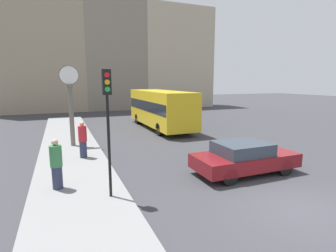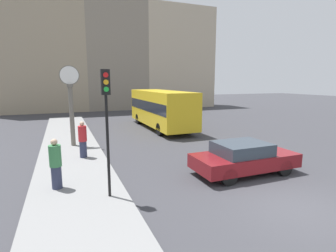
# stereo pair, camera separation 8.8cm
# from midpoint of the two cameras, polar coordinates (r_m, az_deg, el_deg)

# --- Properties ---
(ground_plane) EXTENTS (120.00, 120.00, 0.00)m
(ground_plane) POSITION_cam_midpoint_polar(r_m,az_deg,el_deg) (9.18, 25.94, -15.54)
(ground_plane) COLOR #38383D
(sidewalk_corner) EXTENTS (3.09, 25.35, 0.12)m
(sidewalk_corner) POSITION_cam_midpoint_polar(r_m,az_deg,el_deg) (16.48, -20.75, -3.94)
(sidewalk_corner) COLOR gray
(sidewalk_corner) RESTS_ON ground_plane
(building_row) EXTENTS (29.73, 5.00, 19.09)m
(building_row) POSITION_cam_midpoint_polar(r_m,az_deg,el_deg) (37.04, -14.59, 16.50)
(building_row) COLOR gray
(building_row) RESTS_ON ground_plane
(sedan_car) EXTENTS (4.31, 1.87, 1.32)m
(sedan_car) POSITION_cam_midpoint_polar(r_m,az_deg,el_deg) (11.26, 16.03, -6.60)
(sedan_car) COLOR maroon
(sedan_car) RESTS_ON ground_plane
(bus_distant) EXTENTS (2.56, 8.91, 3.01)m
(bus_distant) POSITION_cam_midpoint_polar(r_m,az_deg,el_deg) (21.11, -1.79, 4.11)
(bus_distant) COLOR gold
(bus_distant) RESTS_ON ground_plane
(traffic_light_near) EXTENTS (0.26, 0.24, 4.00)m
(traffic_light_near) POSITION_cam_midpoint_polar(r_m,az_deg,el_deg) (8.19, -13.33, 3.89)
(traffic_light_near) COLOR black
(traffic_light_near) RESTS_ON sidewalk_corner
(street_clock) EXTENTS (1.06, 0.33, 4.51)m
(street_clock) POSITION_cam_midpoint_polar(r_m,az_deg,el_deg) (15.73, -20.58, 4.74)
(street_clock) COLOR #666056
(street_clock) RESTS_ON sidewalk_corner
(pedestrian_green_hoodie) EXTENTS (0.40, 0.40, 1.75)m
(pedestrian_green_hoodie) POSITION_cam_midpoint_polar(r_m,az_deg,el_deg) (9.77, -23.37, -7.67)
(pedestrian_green_hoodie) COLOR #2D334C
(pedestrian_green_hoodie) RESTS_ON sidewalk_corner
(pedestrian_red_top) EXTENTS (0.40, 0.40, 1.76)m
(pedestrian_red_top) POSITION_cam_midpoint_polar(r_m,az_deg,el_deg) (13.26, -18.25, -2.87)
(pedestrian_red_top) COLOR #2D334C
(pedestrian_red_top) RESTS_ON sidewalk_corner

